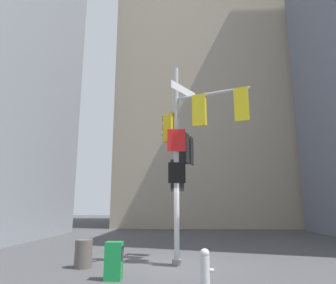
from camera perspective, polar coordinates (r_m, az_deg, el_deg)
ground at (r=10.76m, az=1.72°, el=-22.21°), size 120.00×120.00×0.00m
building_mid_block at (r=40.79m, az=5.95°, el=17.25°), size 17.51×17.51×43.72m
signal_pole_assembly at (r=10.98m, az=4.00°, el=-0.10°), size 3.03×2.82×7.01m
fire_hydrant at (r=7.82m, az=7.05°, el=-22.46°), size 0.33×0.23×0.90m
newspaper_box at (r=8.68m, az=-10.21°, el=-21.23°), size 0.45×0.36×0.96m
trash_bin at (r=10.49m, az=-15.72°, el=-19.69°), size 0.54×0.54×0.85m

